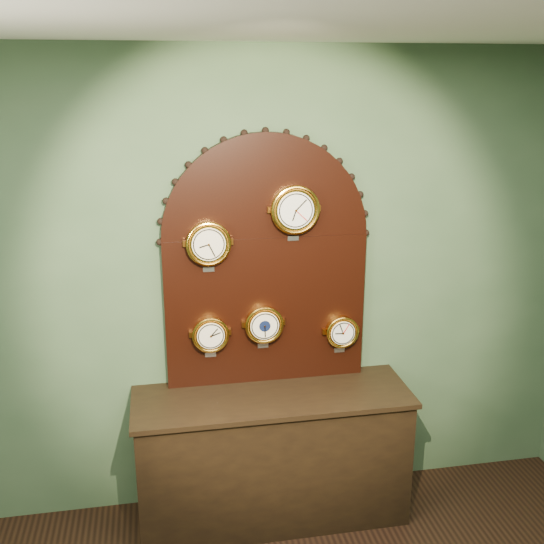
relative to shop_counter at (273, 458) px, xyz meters
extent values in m
plane|color=#415D40|center=(0.00, 0.27, 1.00)|extent=(4.00, 0.00, 4.00)
cube|color=black|center=(0.00, 0.00, 0.00)|extent=(1.60, 0.50, 0.80)
cube|color=black|center=(0.00, 0.22, 0.88)|extent=(1.20, 0.06, 0.90)
cylinder|color=black|center=(0.00, 0.22, 1.33)|extent=(1.20, 0.06, 1.20)
cylinder|color=gold|center=(-0.34, 0.16, 1.33)|extent=(0.24, 0.08, 0.24)
torus|color=gold|center=(-0.34, 0.13, 1.33)|extent=(0.26, 0.02, 0.26)
cylinder|color=#ECE2C8|center=(-0.34, 0.12, 1.33)|extent=(0.19, 0.01, 0.19)
cube|color=#B1B1B8|center=(-0.34, 0.19, 1.16)|extent=(0.06, 0.01, 0.03)
cylinder|color=gold|center=(0.16, 0.16, 1.50)|extent=(0.26, 0.08, 0.26)
torus|color=gold|center=(0.16, 0.13, 1.50)|extent=(0.28, 0.03, 0.28)
cylinder|color=white|center=(0.16, 0.12, 1.50)|extent=(0.21, 0.01, 0.21)
cube|color=#B1B1B8|center=(0.16, 0.19, 1.33)|extent=(0.07, 0.01, 0.03)
cylinder|color=gold|center=(-0.34, 0.16, 0.78)|extent=(0.20, 0.08, 0.20)
torus|color=gold|center=(-0.34, 0.13, 0.78)|extent=(0.22, 0.02, 0.22)
cylinder|color=#ECE2C8|center=(-0.34, 0.12, 0.78)|extent=(0.16, 0.01, 0.16)
cube|color=#B1B1B8|center=(-0.34, 0.19, 0.63)|extent=(0.06, 0.01, 0.03)
cylinder|color=gold|center=(-0.02, 0.16, 0.82)|extent=(0.21, 0.08, 0.21)
torus|color=gold|center=(-0.02, 0.13, 0.82)|extent=(0.23, 0.02, 0.23)
cylinder|color=#ECE2C8|center=(-0.02, 0.12, 0.82)|extent=(0.17, 0.01, 0.17)
cube|color=#B1B1B8|center=(-0.02, 0.19, 0.67)|extent=(0.07, 0.01, 0.03)
cylinder|color=#0C1637|center=(-0.02, 0.12, 0.82)|extent=(0.07, 0.00, 0.07)
cylinder|color=gold|center=(0.46, 0.16, 0.74)|extent=(0.19, 0.08, 0.19)
torus|color=gold|center=(0.46, 0.13, 0.74)|extent=(0.20, 0.02, 0.20)
cylinder|color=white|center=(0.46, 0.12, 0.74)|extent=(0.15, 0.01, 0.15)
cube|color=#B1B1B8|center=(0.46, 0.19, 0.60)|extent=(0.07, 0.01, 0.03)
camera|label=1|loc=(-0.62, -3.33, 2.23)|focal=42.37mm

